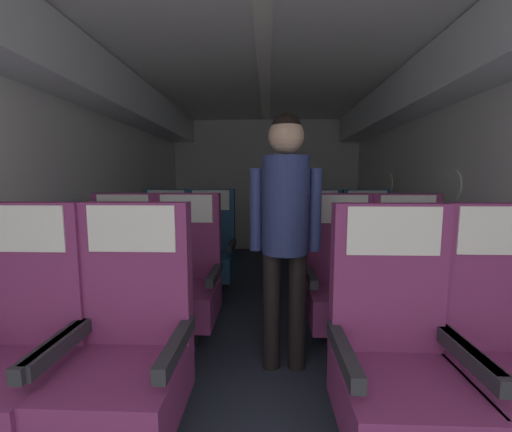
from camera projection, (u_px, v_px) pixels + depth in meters
ground at (263, 318)px, 2.73m from camera, size 3.33×5.77×0.02m
fuselage_shell at (264, 134)px, 2.79m from camera, size 3.21×5.42×2.22m
seat_a_left_window at (14, 355)px, 1.30m from camera, size 0.50×0.49×1.09m
seat_a_left_aisle at (127, 355)px, 1.31m from camera, size 0.50×0.49×1.09m
seat_a_right_aisle at (511, 362)px, 1.25m from camera, size 0.50×0.49×1.09m
seat_a_right_window at (397, 364)px, 1.24m from camera, size 0.50×0.49×1.09m
seat_b_left_window at (121, 282)px, 2.24m from camera, size 0.50×0.49×1.09m
seat_b_left_aisle at (185, 282)px, 2.23m from camera, size 0.50×0.49×1.09m
seat_b_right_aisle at (409, 286)px, 2.16m from camera, size 0.50×0.49×1.09m
seat_b_right_window at (341, 284)px, 2.19m from camera, size 0.50×0.49×1.09m
seat_c_left_window at (165, 252)px, 3.18m from camera, size 0.50×0.49×1.09m
seat_c_left_aisle at (210, 252)px, 3.17m from camera, size 0.50×0.49×1.09m
seat_c_right_aisle at (368, 254)px, 3.09m from camera, size 0.50×0.49×1.09m
seat_c_right_window at (319, 253)px, 3.10m from camera, size 0.50×0.49×1.09m
flight_attendant at (285, 216)px, 1.89m from camera, size 0.43×0.28×1.57m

